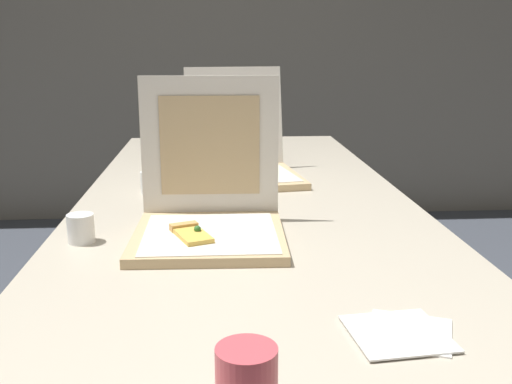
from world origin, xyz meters
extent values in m
cube|color=gray|center=(0.00, 3.07, 1.30)|extent=(10.00, 0.10, 2.60)
cube|color=#BCB29E|center=(0.00, 0.63, 0.74)|extent=(0.95, 2.30, 0.03)
cylinder|color=#38383D|center=(-0.41, 1.72, 0.36)|extent=(0.04, 0.04, 0.72)
cylinder|color=#38383D|center=(0.41, 1.72, 0.36)|extent=(0.04, 0.04, 0.72)
cube|color=tan|center=(-0.10, 0.25, 0.76)|extent=(0.35, 0.35, 0.02)
cube|color=silver|center=(-0.10, 0.24, 0.78)|extent=(0.30, 0.30, 0.00)
cube|color=silver|center=(-0.10, 0.42, 0.95)|extent=(0.34, 0.02, 0.34)
cube|color=tan|center=(-0.10, 0.41, 0.95)|extent=(0.25, 0.01, 0.25)
cube|color=#E5B74C|center=(-0.14, 0.21, 0.78)|extent=(0.10, 0.13, 0.01)
cube|color=tan|center=(-0.16, 0.26, 0.79)|extent=(0.07, 0.05, 0.02)
sphere|color=#2D6628|center=(-0.13, 0.22, 0.79)|extent=(0.02, 0.02, 0.02)
cube|color=tan|center=(0.01, 0.85, 0.76)|extent=(0.39, 0.39, 0.02)
cube|color=silver|center=(0.02, 0.85, 0.78)|extent=(0.34, 0.34, 0.00)
cube|color=silver|center=(-0.01, 1.05, 0.94)|extent=(0.35, 0.11, 0.34)
cube|color=tan|center=(-0.01, 1.04, 0.94)|extent=(0.25, 0.08, 0.24)
cylinder|color=white|center=(-0.02, 0.84, 0.81)|extent=(0.03, 0.03, 0.00)
cylinder|color=white|center=(-0.01, 0.84, 0.79)|extent=(0.01, 0.00, 0.03)
cylinder|color=white|center=(-0.03, 0.85, 0.79)|extent=(0.00, 0.00, 0.03)
cylinder|color=white|center=(-0.03, 0.83, 0.79)|extent=(0.00, 0.00, 0.03)
cylinder|color=white|center=(-0.28, 0.71, 0.79)|extent=(0.06, 0.06, 0.07)
cylinder|color=white|center=(-0.39, 0.26, 0.79)|extent=(0.06, 0.06, 0.07)
cylinder|color=white|center=(-0.25, 1.01, 0.79)|extent=(0.06, 0.06, 0.07)
cylinder|color=#D14C56|center=(-0.05, -0.42, 0.80)|extent=(0.08, 0.08, 0.09)
cube|color=white|center=(0.21, -0.22, 0.76)|extent=(0.17, 0.17, 0.00)
cube|color=white|center=(0.19, -0.23, 0.76)|extent=(0.16, 0.16, 0.00)
camera|label=1|loc=(-0.09, -1.05, 1.19)|focal=41.81mm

